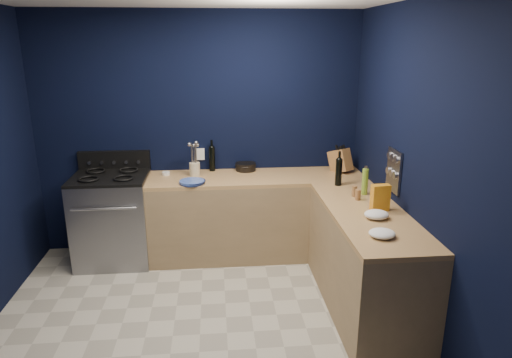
{
  "coord_description": "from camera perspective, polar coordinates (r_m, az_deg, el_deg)",
  "views": [
    {
      "loc": [
        0.16,
        -3.19,
        2.28
      ],
      "look_at": [
        0.55,
        1.0,
        1.0
      ],
      "focal_mm": 31.92,
      "sensor_mm": 36.0,
      "label": 1
    }
  ],
  "objects": [
    {
      "name": "towel_end",
      "position": [
        3.48,
        15.52,
        -6.58
      ],
      "size": [
        0.24,
        0.23,
        0.06
      ],
      "primitive_type": "ellipsoid",
      "rotation": [
        0.0,
        0.0,
        0.34
      ],
      "color": "white",
      "rests_on": "top_right"
    },
    {
      "name": "wall_outlet",
      "position": [
        5.07,
        -6.99,
        3.12
      ],
      "size": [
        0.09,
        0.02,
        0.13
      ],
      "primitive_type": "cube",
      "color": "white",
      "rests_on": "wall_back"
    },
    {
      "name": "lemon_basket",
      "position": [
        5.05,
        -1.31,
        1.56
      ],
      "size": [
        0.23,
        0.23,
        0.09
      ],
      "primitive_type": "cylinder",
      "rotation": [
        0.0,
        0.0,
        0.02
      ],
      "color": "black",
      "rests_on": "top_back"
    },
    {
      "name": "wall_front",
      "position": [
        1.74,
        -10.15,
        -17.68
      ],
      "size": [
        3.5,
        0.02,
        2.6
      ],
      "primitive_type": "cube",
      "color": "black",
      "rests_on": "ground"
    },
    {
      "name": "cab_back",
      "position": [
        5.0,
        0.11,
        -4.8
      ],
      "size": [
        2.3,
        0.63,
        0.86
      ],
      "primitive_type": "cube",
      "color": "#907550",
      "rests_on": "floor"
    },
    {
      "name": "utensil_crock",
      "position": [
        4.89,
        -7.69,
        1.23
      ],
      "size": [
        0.14,
        0.14,
        0.14
      ],
      "primitive_type": "cylinder",
      "rotation": [
        0.0,
        0.0,
        -0.34
      ],
      "color": "beige",
      "rests_on": "top_back"
    },
    {
      "name": "top_right",
      "position": [
        3.95,
        13.9,
        -4.32
      ],
      "size": [
        0.63,
        1.67,
        0.04
      ],
      "primitive_type": "cube",
      "color": "olive",
      "rests_on": "cab_right"
    },
    {
      "name": "plate_stack",
      "position": [
        4.63,
        -8.03,
        -0.38
      ],
      "size": [
        0.3,
        0.3,
        0.03
      ],
      "primitive_type": "cylinder",
      "rotation": [
        0.0,
        0.0,
        -0.22
      ],
      "color": "#2B3A97",
      "rests_on": "top_back"
    },
    {
      "name": "spice_panel",
      "position": [
        4.2,
        16.9,
        1.0
      ],
      "size": [
        0.02,
        0.28,
        0.38
      ],
      "primitive_type": "cube",
      "color": "gray",
      "rests_on": "wall_right"
    },
    {
      "name": "spice_jar_far",
      "position": [
        4.21,
        12.65,
        -1.94
      ],
      "size": [
        0.06,
        0.06,
        0.1
      ],
      "primitive_type": "cylinder",
      "rotation": [
        0.0,
        0.0,
        -0.29
      ],
      "color": "olive",
      "rests_on": "top_right"
    },
    {
      "name": "ramekin",
      "position": [
        4.98,
        -11.22,
        0.71
      ],
      "size": [
        0.1,
        0.1,
        0.03
      ],
      "primitive_type": "cylinder",
      "rotation": [
        0.0,
        0.0,
        -0.25
      ],
      "color": "white",
      "rests_on": "top_back"
    },
    {
      "name": "oil_bottle",
      "position": [
        4.35,
        13.5,
        -0.33
      ],
      "size": [
        0.07,
        0.07,
        0.25
      ],
      "primitive_type": "cylinder",
      "rotation": [
        0.0,
        0.0,
        -0.27
      ],
      "color": "olive",
      "rests_on": "top_right"
    },
    {
      "name": "gas_range",
      "position": [
        5.07,
        -17.42,
        -4.92
      ],
      "size": [
        0.76,
        0.66,
        0.92
      ],
      "primitive_type": "cube",
      "color": "gray",
      "rests_on": "floor"
    },
    {
      "name": "wall_back",
      "position": [
        5.05,
        -7.07,
        5.6
      ],
      "size": [
        3.5,
        0.02,
        2.6
      ],
      "primitive_type": "cube",
      "color": "black",
      "rests_on": "ground"
    },
    {
      "name": "floor",
      "position": [
        3.93,
        -7.03,
        -18.88
      ],
      "size": [
        3.5,
        3.5,
        0.02
      ],
      "primitive_type": "cube",
      "color": "#AEA898",
      "rests_on": "ground"
    },
    {
      "name": "top_back",
      "position": [
        4.85,
        0.11,
        0.15
      ],
      "size": [
        2.3,
        0.63,
        0.04
      ],
      "primitive_type": "cube",
      "color": "olive",
      "rests_on": "cab_back"
    },
    {
      "name": "cab_right",
      "position": [
        4.14,
        13.46,
        -10.15
      ],
      "size": [
        0.63,
        1.67,
        0.86
      ],
      "primitive_type": "cube",
      "color": "#907550",
      "rests_on": "floor"
    },
    {
      "name": "backguard",
      "position": [
        5.18,
        -17.32,
        2.29
      ],
      "size": [
        0.76,
        0.06,
        0.2
      ],
      "primitive_type": "cube",
      "color": "black",
      "rests_on": "gas_range"
    },
    {
      "name": "cooktop",
      "position": [
        4.92,
        -17.9,
        0.23
      ],
      "size": [
        0.76,
        0.66,
        0.03
      ],
      "primitive_type": "cube",
      "color": "black",
      "rests_on": "gas_range"
    },
    {
      "name": "wine_bottle_right",
      "position": [
        4.57,
        10.32,
        0.83
      ],
      "size": [
        0.07,
        0.07,
        0.27
      ],
      "primitive_type": "cylinder",
      "rotation": [
        0.0,
        0.0,
        0.1
      ],
      "color": "black",
      "rests_on": "top_right"
    },
    {
      "name": "wine_bottle_back",
      "position": [
        5.03,
        -5.53,
        2.51
      ],
      "size": [
        0.07,
        0.07,
        0.27
      ],
      "primitive_type": "cylinder",
      "rotation": [
        0.0,
        0.0,
        0.14
      ],
      "color": "black",
      "rests_on": "top_back"
    },
    {
      "name": "knife_block",
      "position": [
        5.07,
        10.51,
        2.26
      ],
      "size": [
        0.27,
        0.31,
        0.3
      ],
      "primitive_type": "cube",
      "rotation": [
        -0.31,
        0.0,
        0.61
      ],
      "color": "brown",
      "rests_on": "top_back"
    },
    {
      "name": "towel_front",
      "position": [
        3.81,
        14.87,
        -4.32
      ],
      "size": [
        0.24,
        0.22,
        0.07
      ],
      "primitive_type": "ellipsoid",
      "rotation": [
        0.0,
        0.0,
        0.29
      ],
      "color": "white",
      "rests_on": "top_right"
    },
    {
      "name": "spice_jar_near",
      "position": [
        4.29,
        12.23,
        -1.5
      ],
      "size": [
        0.05,
        0.05,
        0.1
      ],
      "primitive_type": "cylinder",
      "rotation": [
        0.0,
        0.0,
        -0.07
      ],
      "color": "olive",
      "rests_on": "top_right"
    },
    {
      "name": "oven_door",
      "position": [
        4.79,
        -18.15,
        -6.42
      ],
      "size": [
        0.59,
        0.02,
        0.42
      ],
      "primitive_type": "cube",
      "color": "black",
      "rests_on": "gas_range"
    },
    {
      "name": "wall_right",
      "position": [
        3.7,
        20.54,
        0.46
      ],
      "size": [
        0.02,
        3.5,
        2.6
      ],
      "primitive_type": "cube",
      "color": "black",
      "rests_on": "ground"
    },
    {
      "name": "crouton_bag",
      "position": [
        3.98,
        15.3,
        -2.28
      ],
      "size": [
        0.16,
        0.09,
        0.23
      ],
      "primitive_type": "cube",
      "rotation": [
        0.0,
        0.0,
        0.09
      ],
      "color": "red",
      "rests_on": "top_right"
    }
  ]
}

